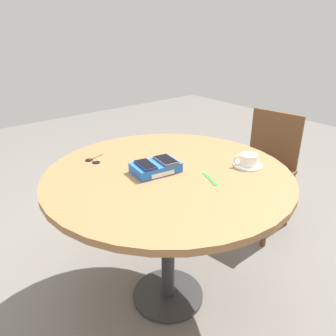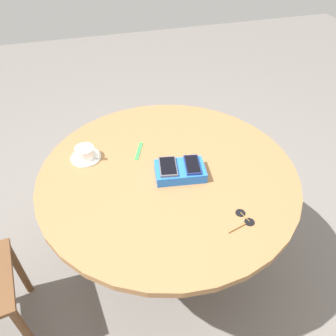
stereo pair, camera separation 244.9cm
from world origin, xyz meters
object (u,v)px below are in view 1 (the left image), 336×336
saucer (248,165)px  sunglasses (93,161)px  chair_near_window (263,169)px  lanyard_strap (210,179)px  phone_navy (146,165)px  coffee_cup (248,159)px  phone_box (156,168)px  round_table (168,189)px  phone_gray (166,160)px

saucer → sunglasses: bearing=135.6°
saucer → chair_near_window: 0.81m
lanyard_strap → chair_near_window: size_ratio=0.16×
phone_navy → sunglasses: bearing=109.6°
coffee_cup → phone_box: bearing=149.1°
sunglasses → round_table: bearing=-59.1°
round_table → lanyard_strap: size_ratio=8.65×
phone_box → chair_near_window: (1.05, 0.10, -0.35)m
coffee_cup → round_table: bearing=150.4°
saucer → coffee_cup: size_ratio=1.26×
phone_gray → sunglasses: size_ratio=1.17×
phone_box → coffee_cup: bearing=-30.9°
phone_gray → coffee_cup: (0.33, -0.22, -0.02)m
sunglasses → chair_near_window: chair_near_window is taller
phone_box → coffee_cup: coffee_cup is taller
phone_gray → lanyard_strap: phone_gray is taller
phone_box → phone_navy: (-0.05, 0.00, 0.03)m
phone_gray → lanyard_strap: bearing=-66.4°
phone_box → coffee_cup: (0.38, -0.23, 0.01)m
round_table → phone_navy: 0.18m
phone_box → lanyard_strap: (0.14, -0.21, -0.02)m
sunglasses → chair_near_window: (1.21, -0.21, -0.32)m
saucer → coffee_cup: bearing=149.1°
phone_gray → sunglasses: bearing=123.7°
phone_box → phone_navy: phone_navy is taller
phone_navy → lanyard_strap: 0.30m
round_table → phone_box: phone_box is taller
phone_box → chair_near_window: chair_near_window is taller
round_table → chair_near_window: chair_near_window is taller
phone_navy → phone_gray: size_ratio=0.98×
phone_box → saucer: 0.45m
coffee_cup → lanyard_strap: bearing=176.3°
lanyard_strap → sunglasses: (-0.30, 0.52, 0.00)m
coffee_cup → sunglasses: 0.77m
round_table → phone_navy: bearing=157.3°
sunglasses → phone_gray: bearing=-56.3°
lanyard_strap → sunglasses: bearing=120.0°
round_table → phone_navy: size_ratio=8.56×
round_table → coffee_cup: 0.41m
phone_box → sunglasses: bearing=117.8°
round_table → coffee_cup: (0.34, -0.19, 0.13)m
saucer → sunglasses: (-0.55, 0.54, -0.00)m
phone_navy → phone_gray: bearing=-9.3°
phone_box → sunglasses: 0.35m
phone_navy → coffee_cup: size_ratio=1.21×
saucer → chair_near_window: size_ratio=0.17×
phone_navy → lanyard_strap: size_ratio=1.01×
phone_box → saucer: size_ratio=1.66×
round_table → phone_gray: (0.01, 0.02, 0.14)m
lanyard_strap → chair_near_window: 1.01m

